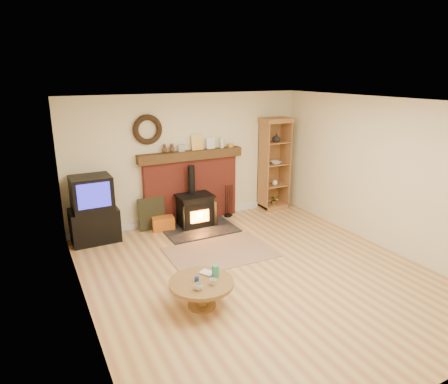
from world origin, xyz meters
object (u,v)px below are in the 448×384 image
curio_cabinet (274,164)px  coffee_table (202,286)px  tv_unit (93,211)px  wood_stove (196,212)px

curio_cabinet → coffee_table: curio_cabinet is taller
tv_unit → curio_cabinet: (3.95, 0.09, 0.44)m
wood_stove → coffee_table: (-1.06, -2.67, -0.02)m
tv_unit → curio_cabinet: curio_cabinet is taller
wood_stove → tv_unit: (-1.92, 0.20, 0.27)m
tv_unit → coffee_table: 3.01m
curio_cabinet → tv_unit: bearing=-178.7°
tv_unit → coffee_table: size_ratio=1.43×
coffee_table → tv_unit: bearing=106.8°
tv_unit → curio_cabinet: 3.98m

